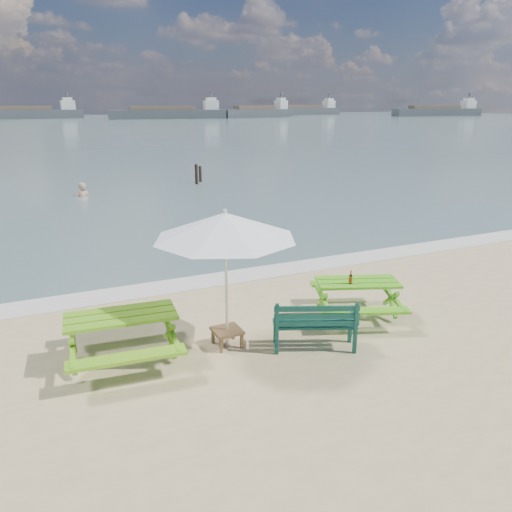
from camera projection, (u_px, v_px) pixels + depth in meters
name	position (u px, v px, depth m)	size (l,w,h in m)	color
sea	(45.00, 127.00, 81.63)	(300.00, 300.00, 0.00)	slate
foam_strip	(206.00, 281.00, 11.81)	(22.00, 0.90, 0.01)	silver
picnic_table_left	(123.00, 339.00, 8.06)	(1.91, 2.08, 0.83)	#68AC1A
picnic_table_right	(356.00, 300.00, 9.76)	(2.09, 2.19, 0.75)	#53B21A
park_bench	(314.00, 334.00, 8.54)	(1.48, 0.98, 0.87)	#0F4135
side_table	(227.00, 337.00, 8.64)	(0.49, 0.49, 0.31)	brown
patio_umbrella	(225.00, 226.00, 8.05)	(2.44, 2.44, 2.37)	silver
beer_bottle	(350.00, 280.00, 9.47)	(0.07, 0.07, 0.27)	#8E5114
swimmer	(83.00, 203.00, 22.48)	(0.73, 0.53, 1.87)	tan
mooring_pilings	(198.00, 176.00, 25.80)	(0.56, 0.76, 1.22)	black
cargo_ships	(249.00, 113.00, 134.00)	(135.94, 35.03, 4.40)	#3C4347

